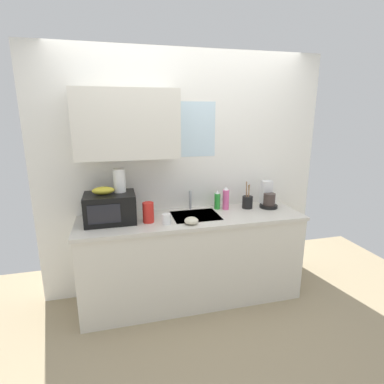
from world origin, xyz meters
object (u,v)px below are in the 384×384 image
object	(u,v)px
dish_soap_bottle_pink	(226,199)
mug_white	(166,219)
microwave	(110,208)
small_bowl	(191,221)
paper_towel_roll	(120,180)
coffee_maker	(268,197)
utensil_crock	(247,202)
banana_bunch	(103,190)
cereal_canister	(148,212)
dish_soap_bottle_green	(217,200)

from	to	relation	value
dish_soap_bottle_pink	mug_white	xyz separation A→B (m)	(-0.68, -0.28, -0.07)
microwave	mug_white	xyz separation A→B (m)	(0.50, -0.19, -0.09)
microwave	small_bowl	distance (m)	0.76
paper_towel_roll	coffee_maker	xyz separation A→B (m)	(1.54, 0.01, -0.28)
microwave	utensil_crock	size ratio (longest dim) A/B	1.59
microwave	dish_soap_bottle_pink	bearing A→B (deg)	4.62
mug_white	utensil_crock	bearing A→B (deg)	15.77
banana_bunch	utensil_crock	xyz separation A→B (m)	(1.46, 0.07, -0.23)
banana_bunch	mug_white	distance (m)	0.63
dish_soap_bottle_pink	cereal_canister	distance (m)	0.86
microwave	banana_bunch	xyz separation A→B (m)	(-0.05, 0.00, 0.17)
microwave	paper_towel_roll	distance (m)	0.27
microwave	dish_soap_bottle_green	world-z (taller)	microwave
coffee_maker	dish_soap_bottle_pink	bearing A→B (deg)	175.69
coffee_maker	mug_white	bearing A→B (deg)	-167.82
banana_bunch	paper_towel_roll	distance (m)	0.18
microwave	mug_white	bearing A→B (deg)	-20.84
dish_soap_bottle_pink	utensil_crock	xyz separation A→B (m)	(0.24, -0.02, -0.04)
cereal_canister	coffee_maker	bearing A→B (deg)	6.92
microwave	paper_towel_roll	xyz separation A→B (m)	(0.10, 0.05, 0.24)
dish_soap_bottle_green	paper_towel_roll	bearing A→B (deg)	-175.55
dish_soap_bottle_green	mug_white	size ratio (longest dim) A/B	2.13
microwave	dish_soap_bottle_pink	distance (m)	1.18
paper_towel_roll	utensil_crock	size ratio (longest dim) A/B	0.76
paper_towel_roll	dish_soap_bottle_pink	bearing A→B (deg)	2.32
dish_soap_bottle_pink	mug_white	bearing A→B (deg)	-157.43
dish_soap_bottle_pink	cereal_canister	size ratio (longest dim) A/B	1.29
mug_white	small_bowl	world-z (taller)	mug_white
microwave	paper_towel_roll	bearing A→B (deg)	27.17
banana_bunch	dish_soap_bottle_green	distance (m)	1.17
dish_soap_bottle_green	utensil_crock	size ratio (longest dim) A/B	0.70
microwave	cereal_canister	bearing A→B (deg)	-16.13
coffee_maker	cereal_canister	size ratio (longest dim) A/B	1.48
cereal_canister	small_bowl	distance (m)	0.41
banana_bunch	mug_white	bearing A→B (deg)	-19.23
banana_bunch	dish_soap_bottle_pink	xyz separation A→B (m)	(1.23, 0.09, -0.19)
dish_soap_bottle_green	cereal_canister	size ratio (longest dim) A/B	1.07
dish_soap_bottle_green	small_bowl	world-z (taller)	dish_soap_bottle_green
coffee_maker	cereal_canister	world-z (taller)	coffee_maker
banana_bunch	paper_towel_roll	bearing A→B (deg)	18.43
dish_soap_bottle_green	banana_bunch	bearing A→B (deg)	-173.65
microwave	banana_bunch	size ratio (longest dim) A/B	2.30
coffee_maker	small_bowl	xyz separation A→B (m)	(-0.93, -0.31, -0.07)
microwave	paper_towel_roll	world-z (taller)	paper_towel_roll
banana_bunch	coffee_maker	bearing A→B (deg)	1.97
banana_bunch	cereal_canister	size ratio (longest dim) A/B	1.06
banana_bunch	cereal_canister	distance (m)	0.45
dish_soap_bottle_pink	cereal_canister	world-z (taller)	dish_soap_bottle_pink
banana_bunch	cereal_canister	xyz separation A→B (m)	(0.39, -0.10, -0.21)
mug_white	utensil_crock	distance (m)	0.96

